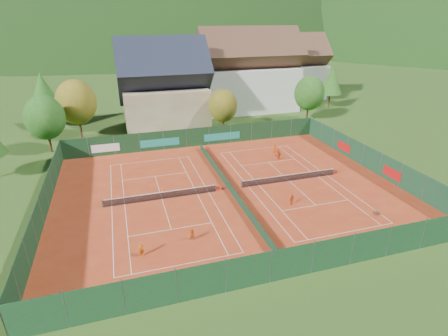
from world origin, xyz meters
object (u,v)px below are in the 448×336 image
chalet (164,89)px  hotel_block_a (248,75)px  hotel_block_b (290,71)px  player_right_far_a (274,148)px  player_left_far (163,192)px  player_left_mid (192,235)px  ball_hopper (375,213)px  player_left_near (141,249)px  player_right_near (292,199)px  player_right_far_b (278,156)px

chalet → hotel_block_a: 19.94m
hotel_block_a → hotel_block_b: size_ratio=1.25×
player_right_far_a → player_left_far: bearing=11.1°
hotel_block_b → player_left_far: bearing=-131.0°
player_right_far_a → player_left_mid: bearing=32.0°
chalet → player_right_far_a: (13.41, -20.26, -5.94)m
ball_hopper → player_left_near: 23.55m
hotel_block_b → player_left_near: size_ratio=11.63×
ball_hopper → player_right_far_a: player_right_far_a is taller
ball_hopper → player_right_near: (-6.97, 4.95, 0.10)m
ball_hopper → player_right_far_a: size_ratio=0.59×
ball_hopper → player_left_mid: size_ratio=0.63×
hotel_block_b → player_left_mid: 64.41m
chalet → player_left_mid: bearing=-95.0°
hotel_block_b → ball_hopper: 57.49m
player_right_far_a → player_right_far_b: bearing=59.6°
hotel_block_a → player_left_far: hotel_block_a is taller
player_left_near → player_right_far_a: 29.05m
hotel_block_b → player_right_far_b: size_ratio=11.66×
ball_hopper → player_left_far: (-20.23, 10.91, 0.05)m
player_right_far_b → player_left_far: bearing=4.3°
player_left_near → player_right_near: player_left_near is taller
hotel_block_a → player_left_far: bearing=-123.8°
player_left_near → player_right_far_a: player_left_near is taller
player_left_far → player_right_near: size_ratio=0.91×
player_left_near → player_right_near: 17.13m
player_left_far → player_right_near: (13.27, -5.96, 0.06)m
player_right_far_b → player_left_mid: bearing=28.7°
chalet → ball_hopper: size_ratio=20.25×
player_left_far → player_left_mid: bearing=106.9°
hotel_block_a → player_left_mid: (-22.41, -44.79, -6.75)m
hotel_block_b → player_left_near: bearing=-127.4°
player_left_mid → player_left_far: size_ratio=1.05×
ball_hopper → player_left_far: 22.99m
player_left_mid → player_left_far: (-1.38, 9.29, -0.03)m
player_left_near → player_left_mid: bearing=-16.2°
player_left_mid → player_right_far_b: bearing=78.5°
chalet → player_right_far_a: bearing=-56.5°
hotel_block_a → player_right_near: (-10.52, -41.46, -6.72)m
player_right_near → player_right_far_a: 15.98m
ball_hopper → player_left_far: size_ratio=0.67×
player_right_far_b → hotel_block_b: bearing=-133.9°
player_right_far_b → player_left_near: bearing=23.2°
player_right_near → player_right_far_b: 12.84m
player_left_far → player_right_far_b: (17.41, 6.19, 0.14)m
hotel_block_a → player_right_near: 43.30m
player_right_near → chalet: bearing=76.0°
chalet → player_right_near: (8.48, -35.46, -5.97)m
hotel_block_a → player_right_far_b: size_ratio=14.58×
ball_hopper → player_right_near: 8.55m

